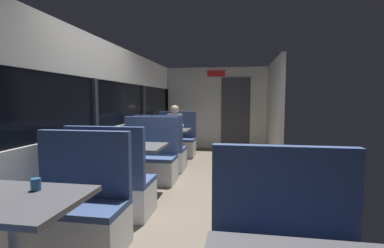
% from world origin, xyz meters
% --- Properties ---
extents(ground_plane, '(3.30, 9.20, 0.02)m').
position_xyz_m(ground_plane, '(0.00, 0.00, -0.01)').
color(ground_plane, '#665B4C').
extents(carriage_window_panel_left, '(0.09, 8.48, 2.30)m').
position_xyz_m(carriage_window_panel_left, '(-1.45, 0.00, 1.11)').
color(carriage_window_panel_left, beige).
rests_on(carriage_window_panel_left, ground_plane).
extents(carriage_end_bulkhead, '(2.90, 0.11, 2.30)m').
position_xyz_m(carriage_end_bulkhead, '(0.06, 4.19, 1.14)').
color(carriage_end_bulkhead, beige).
rests_on(carriage_end_bulkhead, ground_plane).
extents(carriage_aisle_panel_right, '(0.08, 2.40, 2.30)m').
position_xyz_m(carriage_aisle_panel_right, '(1.45, 3.00, 1.15)').
color(carriage_aisle_panel_right, beige).
rests_on(carriage_aisle_panel_right, ground_plane).
extents(dining_table_near_window, '(0.90, 0.70, 0.74)m').
position_xyz_m(dining_table_near_window, '(-0.89, -2.09, 0.64)').
color(dining_table_near_window, '#9E9EA3').
rests_on(dining_table_near_window, ground_plane).
extents(bench_near_window_facing_entry, '(0.95, 0.50, 1.10)m').
position_xyz_m(bench_near_window_facing_entry, '(-0.89, -1.39, 0.33)').
color(bench_near_window_facing_entry, silver).
rests_on(bench_near_window_facing_entry, ground_plane).
extents(dining_table_mid_window, '(0.90, 0.70, 0.74)m').
position_xyz_m(dining_table_mid_window, '(-0.89, 0.06, 0.64)').
color(dining_table_mid_window, '#9E9EA3').
rests_on(dining_table_mid_window, ground_plane).
extents(bench_mid_window_facing_end, '(0.95, 0.50, 1.10)m').
position_xyz_m(bench_mid_window_facing_end, '(-0.89, -0.64, 0.33)').
color(bench_mid_window_facing_end, silver).
rests_on(bench_mid_window_facing_end, ground_plane).
extents(bench_mid_window_facing_entry, '(0.95, 0.50, 1.10)m').
position_xyz_m(bench_mid_window_facing_entry, '(-0.89, 0.76, 0.33)').
color(bench_mid_window_facing_entry, silver).
rests_on(bench_mid_window_facing_entry, ground_plane).
extents(dining_table_far_window, '(0.90, 0.70, 0.74)m').
position_xyz_m(dining_table_far_window, '(-0.89, 2.21, 0.64)').
color(dining_table_far_window, '#9E9EA3').
rests_on(dining_table_far_window, ground_plane).
extents(bench_far_window_facing_end, '(0.95, 0.50, 1.10)m').
position_xyz_m(bench_far_window_facing_end, '(-0.89, 1.51, 0.33)').
color(bench_far_window_facing_end, silver).
rests_on(bench_far_window_facing_end, ground_plane).
extents(bench_far_window_facing_entry, '(0.95, 0.50, 1.10)m').
position_xyz_m(bench_far_window_facing_entry, '(-0.89, 2.91, 0.33)').
color(bench_far_window_facing_entry, silver).
rests_on(bench_far_window_facing_entry, ground_plane).
extents(seated_passenger, '(0.47, 0.55, 1.26)m').
position_xyz_m(seated_passenger, '(-0.89, 2.84, 0.54)').
color(seated_passenger, '#26262D').
rests_on(seated_passenger, ground_plane).
extents(coffee_cup_primary, '(0.07, 0.07, 0.09)m').
position_xyz_m(coffee_cup_primary, '(-0.84, 0.05, 0.79)').
color(coffee_cup_primary, '#26598C').
rests_on(coffee_cup_primary, dining_table_mid_window).
extents(coffee_cup_secondary, '(0.07, 0.07, 0.09)m').
position_xyz_m(coffee_cup_secondary, '(-0.86, -1.93, 0.79)').
color(coffee_cup_secondary, '#26598C').
rests_on(coffee_cup_secondary, dining_table_near_window).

